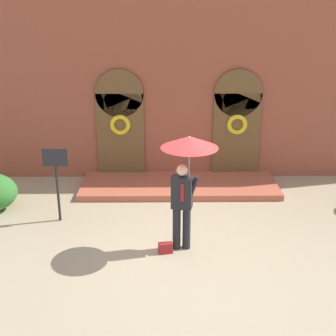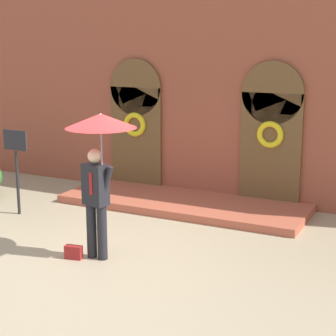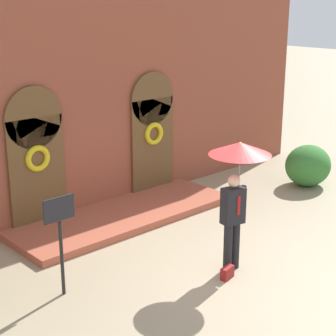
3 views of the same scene
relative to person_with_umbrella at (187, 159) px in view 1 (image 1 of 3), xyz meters
name	(u,v)px [view 1 (image 1 of 3)]	position (x,y,z in m)	size (l,w,h in m)	color
ground_plane	(184,244)	(-0.04, 0.15, -1.91)	(80.00, 80.00, 0.00)	tan
building_facade	(179,81)	(-0.04, 4.31, 0.77)	(14.00, 2.30, 5.60)	brown
person_with_umbrella	(187,159)	(0.00, 0.00, 0.00)	(1.10, 1.10, 2.36)	black
handbag	(165,248)	(-0.43, -0.20, -1.80)	(0.28, 0.12, 0.22)	maroon
sign_post	(56,173)	(-2.83, 1.30, -0.75)	(0.56, 0.06, 1.72)	black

